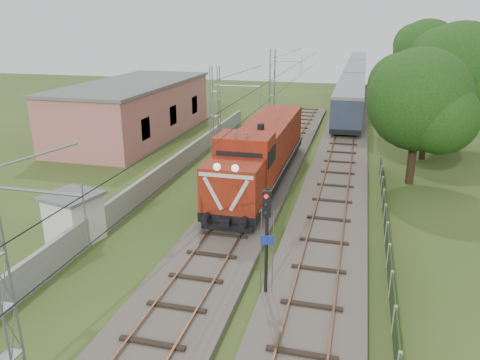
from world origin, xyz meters
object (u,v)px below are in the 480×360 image
(signal_post, at_px, (267,225))
(relay_hut, at_px, (74,218))
(coach_rake, at_px, (355,76))
(locomotive, at_px, (262,152))

(signal_post, xyz_separation_m, relay_hut, (-10.48, 2.81, -1.99))
(coach_rake, relative_size, relay_hut, 22.82)
(coach_rake, bearing_deg, locomotive, -96.02)
(coach_rake, bearing_deg, signal_post, -91.80)
(relay_hut, bearing_deg, locomotive, 55.95)
(signal_post, relative_size, relay_hut, 1.62)
(locomotive, height_order, coach_rake, locomotive)
(signal_post, bearing_deg, coach_rake, 88.20)
(signal_post, bearing_deg, relay_hut, 164.97)
(coach_rake, xyz_separation_m, signal_post, (-1.92, -61.20, 0.77))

